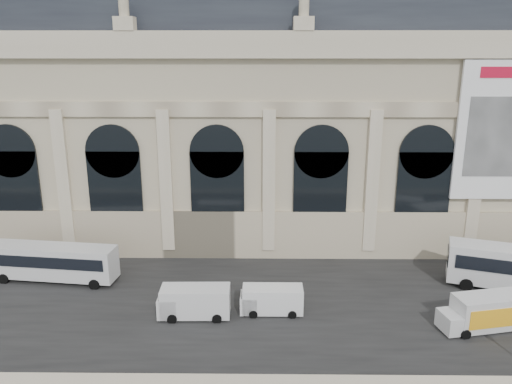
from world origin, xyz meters
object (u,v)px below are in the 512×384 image
bus_left (53,261)px  box_truck (486,312)px  van_b (191,302)px  van_c (269,300)px

bus_left → box_truck: size_ratio=1.68×
van_b → van_c: 6.14m
bus_left → van_b: bus_left is taller
box_truck → van_c: bearing=172.3°
van_c → box_truck: bearing=-7.7°
van_c → box_truck: (16.25, -2.20, 0.23)m
bus_left → van_c: bus_left is taller
bus_left → van_c: size_ratio=2.36×
bus_left → box_truck: bearing=-12.3°
van_c → box_truck: box_truck is taller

